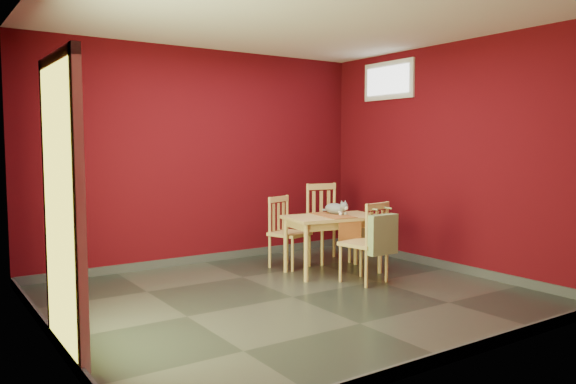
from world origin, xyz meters
TOP-DOWN VIEW (x-y plane):
  - ground at (0.00, 0.00)m, footprint 4.50×4.50m
  - room_shell at (0.00, 0.00)m, footprint 4.50×4.50m
  - doorway at (-2.23, -0.40)m, footprint 0.06×1.01m
  - window at (2.23, 1.00)m, footprint 0.05×0.90m
  - outlet_plate at (1.60, 1.99)m, footprint 0.08×0.02m
  - dining_table at (0.99, 0.61)m, footprint 1.16×0.78m
  - table_runner at (0.99, 0.50)m, footprint 0.38×0.66m
  - chair_far_left at (0.73, 1.18)m, footprint 0.51×0.51m
  - chair_far_right at (1.37, 1.21)m, footprint 0.53×0.53m
  - chair_near at (1.00, 0.02)m, footprint 0.48×0.48m
  - tote_bag at (1.02, -0.19)m, footprint 0.36×0.20m
  - cat at (1.09, 0.69)m, footprint 0.34×0.42m
  - picture_frame at (2.19, 1.38)m, footprint 0.20×0.44m

SIDE VIEW (x-z plane):
  - ground at x=0.00m, z-range 0.00..0.00m
  - room_shell at x=0.00m, z-range -2.20..2.30m
  - picture_frame at x=2.19m, z-range 0.00..0.42m
  - outlet_plate at x=1.60m, z-range 0.24..0.36m
  - chair_far_left at x=0.73m, z-range 0.01..0.88m
  - chair_near at x=1.00m, z-range 0.01..0.90m
  - chair_far_right at x=1.37m, z-range 0.01..1.01m
  - tote_bag at x=1.02m, z-range 0.31..0.81m
  - dining_table at x=0.99m, z-range 0.25..0.93m
  - table_runner at x=0.99m, z-range 0.47..0.79m
  - cat at x=1.09m, z-range 0.68..0.86m
  - doorway at x=-2.23m, z-range 0.06..2.19m
  - window at x=2.23m, z-range 2.10..2.60m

